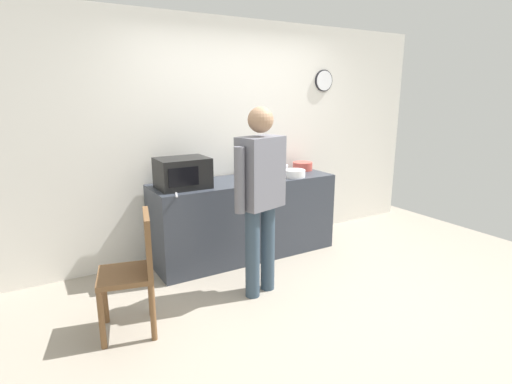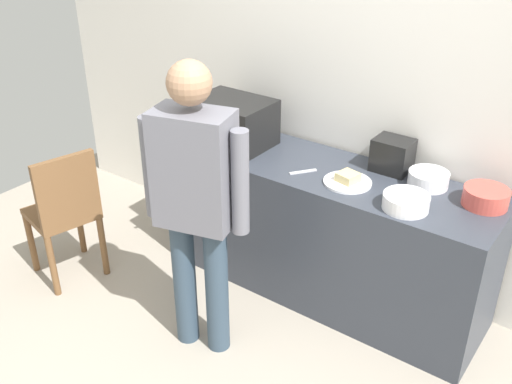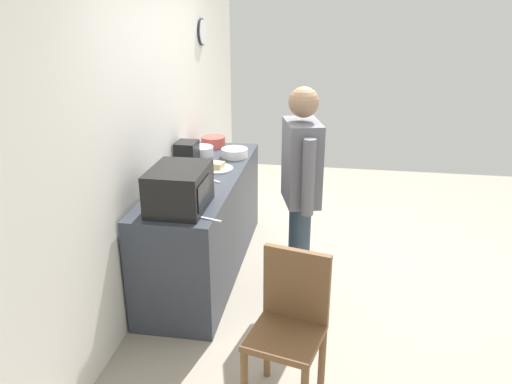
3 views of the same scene
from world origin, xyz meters
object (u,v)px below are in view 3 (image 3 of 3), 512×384
object	(u,v)px
wooden_chair	(290,322)
salad_bowl	(201,151)
sandwich_plate	(217,167)
cereal_bowl	(213,141)
fork_utensil	(213,180)
toaster	(187,153)
microwave	(179,188)
spoon_utensil	(210,219)
mixing_bowl	(235,153)
person_standing	(301,181)

from	to	relation	value
wooden_chair	salad_bowl	bearing A→B (deg)	27.70
sandwich_plate	cereal_bowl	bearing A→B (deg)	16.16
wooden_chair	fork_utensil	bearing A→B (deg)	30.23
toaster	cereal_bowl	bearing A→B (deg)	-9.50
microwave	spoon_utensil	size ratio (longest dim) A/B	2.94
toaster	wooden_chair	distance (m)	2.10
salad_bowl	sandwich_plate	bearing A→B (deg)	-147.68
mixing_bowl	salad_bowl	bearing A→B (deg)	90.69
sandwich_plate	person_standing	distance (m)	0.91
fork_utensil	wooden_chair	world-z (taller)	wooden_chair
salad_bowl	wooden_chair	xyz separation A→B (m)	(-1.98, -1.04, -0.40)
cereal_bowl	wooden_chair	world-z (taller)	cereal_bowl
microwave	person_standing	distance (m)	0.92
microwave	person_standing	xyz separation A→B (m)	(0.41, -0.82, -0.04)
toaster	person_standing	distance (m)	1.23
cereal_bowl	mixing_bowl	bearing A→B (deg)	-138.99
toaster	fork_utensil	distance (m)	0.54
sandwich_plate	spoon_utensil	distance (m)	1.06
fork_utensil	sandwich_plate	bearing A→B (deg)	6.18
sandwich_plate	cereal_bowl	distance (m)	0.74
spoon_utensil	person_standing	xyz separation A→B (m)	(0.57, -0.57, 0.10)
sandwich_plate	cereal_bowl	xyz separation A→B (m)	(0.71, 0.21, 0.03)
toaster	salad_bowl	bearing A→B (deg)	-13.88
microwave	sandwich_plate	bearing A→B (deg)	-3.74
cereal_bowl	mixing_bowl	xyz separation A→B (m)	(-0.33, -0.28, -0.01)
sandwich_plate	toaster	xyz separation A→B (m)	(0.13, 0.30, 0.08)
mixing_bowl	toaster	world-z (taller)	toaster
cereal_bowl	salad_bowl	bearing A→B (deg)	173.94
sandwich_plate	cereal_bowl	world-z (taller)	cereal_bowl
spoon_utensil	mixing_bowl	bearing A→B (deg)	4.82
toaster	wooden_chair	xyz separation A→B (m)	(-1.73, -1.10, -0.46)
microwave	fork_utensil	distance (m)	0.63
cereal_bowl	microwave	bearing A→B (deg)	-174.68
mixing_bowl	spoon_utensil	xyz separation A→B (m)	(-1.43, -0.12, -0.04)
cereal_bowl	fork_utensil	size ratio (longest dim) A/B	1.41
toaster	wooden_chair	size ratio (longest dim) A/B	0.23
cereal_bowl	spoon_utensil	world-z (taller)	cereal_bowl
mixing_bowl	fork_utensil	bearing A→B (deg)	175.95
cereal_bowl	person_standing	size ratio (longest dim) A/B	0.14
mixing_bowl	toaster	distance (m)	0.46
mixing_bowl	wooden_chair	size ratio (longest dim) A/B	0.26
mixing_bowl	spoon_utensil	bearing A→B (deg)	-175.18
fork_utensil	wooden_chair	bearing A→B (deg)	-149.77
sandwich_plate	wooden_chair	bearing A→B (deg)	-153.46
mixing_bowl	wooden_chair	distance (m)	2.15
fork_utensil	mixing_bowl	bearing A→B (deg)	-4.05
cereal_bowl	wooden_chair	xyz separation A→B (m)	(-2.31, -1.01, -0.41)
fork_utensil	person_standing	bearing A→B (deg)	-104.91
microwave	salad_bowl	size ratio (longest dim) A/B	2.19
salad_bowl	mixing_bowl	distance (m)	0.32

